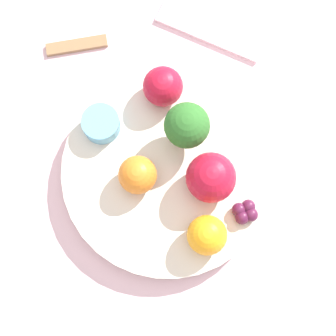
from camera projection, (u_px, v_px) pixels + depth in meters
name	position (u px, v px, depth m)	size (l,w,h in m)	color
ground_plane	(168.00, 178.00, 0.71)	(6.00, 6.00, 0.00)	gray
table_surface	(168.00, 176.00, 0.70)	(1.20, 1.20, 0.02)	silver
bowl	(168.00, 172.00, 0.68)	(0.25, 0.25, 0.03)	silver
broccoli	(187.00, 126.00, 0.63)	(0.05, 0.05, 0.07)	#99C17A
apple_red	(211.00, 177.00, 0.63)	(0.06, 0.06, 0.06)	#B7142D
apple_green	(163.00, 86.00, 0.66)	(0.05, 0.05, 0.05)	#B7142D
orange_front	(138.00, 175.00, 0.64)	(0.04, 0.04, 0.04)	orange
orange_back	(207.00, 235.00, 0.62)	(0.05, 0.05, 0.05)	orange
grape_cluster	(245.00, 212.00, 0.64)	(0.03, 0.03, 0.02)	#511938
small_cup	(101.00, 124.00, 0.66)	(0.04, 0.04, 0.02)	#66B2DB
napkin	(225.00, 5.00, 0.74)	(0.13, 0.16, 0.01)	beige
spoon	(77.00, 45.00, 0.72)	(0.05, 0.08, 0.01)	olive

